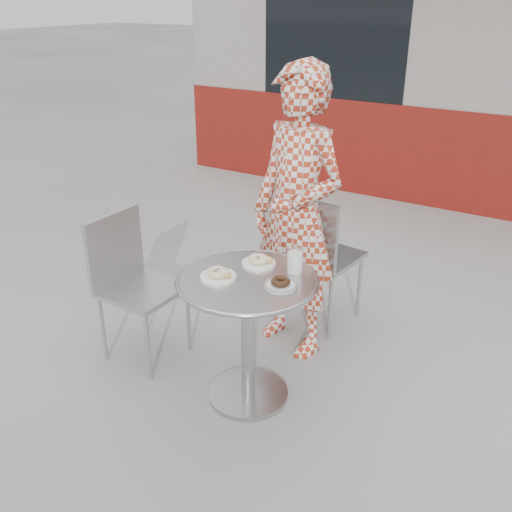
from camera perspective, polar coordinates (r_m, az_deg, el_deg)
The scene contains 10 objects.
ground at distance 3.27m, azimuth -1.29°, elevation -13.69°, with size 60.00×60.00×0.00m, color #A7A49F.
storefront at distance 7.84m, azimuth 22.56°, elevation 19.18°, with size 6.02×4.55×3.00m.
bistro_table at distance 2.94m, azimuth -0.85°, elevation -5.33°, with size 0.73×0.73×0.74m.
chair_far at distance 3.82m, azimuth 6.43°, elevation -2.61°, with size 0.49×0.49×0.92m.
chair_left at distance 3.50m, azimuth -11.16°, elevation -5.86°, with size 0.43×0.43×0.88m.
seated_person at distance 3.31m, azimuth 4.09°, elevation 4.06°, with size 0.63×0.41×1.73m, color #9F2F18.
plate_far at distance 3.00m, azimuth 0.33°, elevation -0.50°, with size 0.18×0.18×0.05m.
plate_near at distance 2.86m, azimuth -3.76°, elevation -1.83°, with size 0.18×0.18×0.05m.
plate_checker at distance 2.78m, azimuth 2.47°, elevation -2.82°, with size 0.17×0.17×0.04m.
milk_cup at distance 2.90m, azimuth 3.91°, elevation -0.54°, with size 0.08×0.08×0.13m.
Camera 1 is at (1.40, -2.13, 2.04)m, focal length 40.00 mm.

